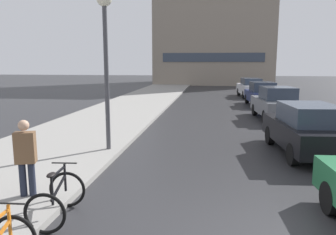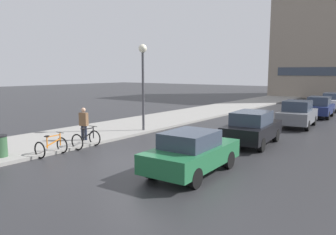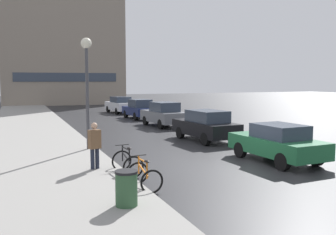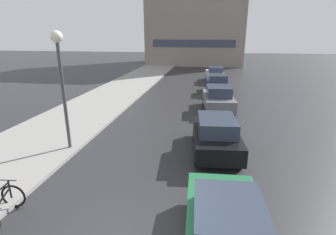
{
  "view_description": "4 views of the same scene",
  "coord_description": "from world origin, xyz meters",
  "px_view_note": "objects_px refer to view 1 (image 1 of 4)",
  "views": [
    {
      "loc": [
        -0.73,
        -4.96,
        2.89
      ],
      "look_at": [
        -2.07,
        4.85,
        1.23
      ],
      "focal_mm": 35.0,
      "sensor_mm": 36.0,
      "label": 1
    },
    {
      "loc": [
        8.41,
        -9.1,
        3.49
      ],
      "look_at": [
        -0.05,
        2.08,
        1.53
      ],
      "focal_mm": 35.0,
      "sensor_mm": 36.0,
      "label": 2
    },
    {
      "loc": [
        -7.02,
        -11.61,
        3.2
      ],
      "look_at": [
        -0.89,
        3.26,
        1.59
      ],
      "focal_mm": 40.0,
      "sensor_mm": 36.0,
      "label": 3
    },
    {
      "loc": [
        1.91,
        -4.81,
        4.89
      ],
      "look_at": [
        0.28,
        5.41,
        1.58
      ],
      "focal_mm": 28.0,
      "sensor_mm": 36.0,
      "label": 4
    }
  ],
  "objects_px": {
    "car_white": "(251,87)",
    "streetlamp": "(105,39)",
    "car_grey": "(276,103)",
    "car_black": "(308,129)",
    "pedestrian": "(26,156)",
    "bicycle_second": "(57,199)",
    "car_navy": "(262,94)"
  },
  "relations": [
    {
      "from": "car_white",
      "to": "streetlamp",
      "type": "relative_size",
      "value": 0.87
    },
    {
      "from": "bicycle_second",
      "to": "streetlamp",
      "type": "distance_m",
      "value": 5.58
    },
    {
      "from": "car_navy",
      "to": "car_white",
      "type": "xyz_separation_m",
      "value": [
        -0.13,
        5.69,
        0.02
      ]
    },
    {
      "from": "bicycle_second",
      "to": "car_navy",
      "type": "xyz_separation_m",
      "value": [
        6.13,
        17.45,
        0.39
      ]
    },
    {
      "from": "pedestrian",
      "to": "streetlamp",
      "type": "distance_m",
      "value": 4.72
    },
    {
      "from": "car_white",
      "to": "streetlamp",
      "type": "xyz_separation_m",
      "value": [
        -6.48,
        -18.6,
        2.81
      ]
    },
    {
      "from": "pedestrian",
      "to": "streetlamp",
      "type": "relative_size",
      "value": 0.35
    },
    {
      "from": "car_black",
      "to": "car_grey",
      "type": "height_order",
      "value": "car_grey"
    },
    {
      "from": "car_white",
      "to": "streetlamp",
      "type": "bearing_deg",
      "value": -109.21
    },
    {
      "from": "car_navy",
      "to": "pedestrian",
      "type": "relative_size",
      "value": 2.2
    },
    {
      "from": "pedestrian",
      "to": "streetlamp",
      "type": "xyz_separation_m",
      "value": [
        0.49,
        3.88,
        2.64
      ]
    },
    {
      "from": "car_white",
      "to": "pedestrian",
      "type": "bearing_deg",
      "value": -107.22
    },
    {
      "from": "car_black",
      "to": "car_white",
      "type": "relative_size",
      "value": 0.97
    },
    {
      "from": "bicycle_second",
      "to": "pedestrian",
      "type": "distance_m",
      "value": 1.3
    },
    {
      "from": "car_navy",
      "to": "streetlamp",
      "type": "distance_m",
      "value": 14.78
    },
    {
      "from": "car_black",
      "to": "streetlamp",
      "type": "relative_size",
      "value": 0.84
    },
    {
      "from": "streetlamp",
      "to": "car_white",
      "type": "bearing_deg",
      "value": 70.79
    },
    {
      "from": "pedestrian",
      "to": "streetlamp",
      "type": "bearing_deg",
      "value": 82.86
    },
    {
      "from": "pedestrian",
      "to": "car_white",
      "type": "bearing_deg",
      "value": 72.78
    },
    {
      "from": "car_navy",
      "to": "car_white",
      "type": "height_order",
      "value": "car_navy"
    },
    {
      "from": "bicycle_second",
      "to": "car_grey",
      "type": "bearing_deg",
      "value": 62.89
    },
    {
      "from": "car_grey",
      "to": "car_navy",
      "type": "bearing_deg",
      "value": 89.43
    },
    {
      "from": "bicycle_second",
      "to": "car_navy",
      "type": "height_order",
      "value": "car_navy"
    },
    {
      "from": "bicycle_second",
      "to": "streetlamp",
      "type": "height_order",
      "value": "streetlamp"
    },
    {
      "from": "streetlamp",
      "to": "car_black",
      "type": "bearing_deg",
      "value": 6.65
    },
    {
      "from": "bicycle_second",
      "to": "car_grey",
      "type": "height_order",
      "value": "car_grey"
    },
    {
      "from": "bicycle_second",
      "to": "car_grey",
      "type": "distance_m",
      "value": 13.34
    },
    {
      "from": "pedestrian",
      "to": "bicycle_second",
      "type": "bearing_deg",
      "value": -34.03
    },
    {
      "from": "car_grey",
      "to": "car_white",
      "type": "height_order",
      "value": "car_grey"
    },
    {
      "from": "bicycle_second",
      "to": "car_white",
      "type": "height_order",
      "value": "car_white"
    },
    {
      "from": "pedestrian",
      "to": "car_navy",
      "type": "bearing_deg",
      "value": 67.08
    },
    {
      "from": "car_grey",
      "to": "car_black",
      "type": "bearing_deg",
      "value": -92.16
    }
  ]
}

